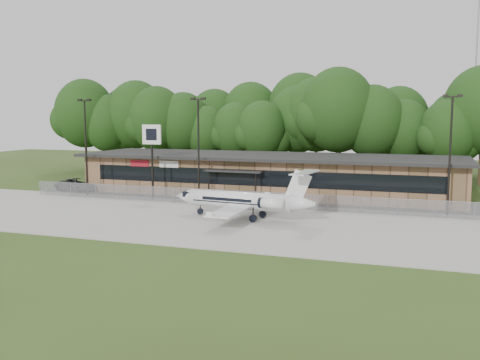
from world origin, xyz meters
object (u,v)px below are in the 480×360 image
at_px(terminal, 268,174).
at_px(suv, 77,185).
at_px(pole_sign, 152,142).
at_px(business_jet, 245,201).

bearing_deg(terminal, suv, -166.12).
height_order(terminal, pole_sign, pole_sign).
bearing_deg(suv, terminal, -66.05).
bearing_deg(business_jet, suv, 163.64).
height_order(business_jet, suv, business_jet).
relative_size(business_jet, suv, 2.46).
distance_m(business_jet, suv, 25.19).
distance_m(terminal, suv, 21.63).
xyz_separation_m(terminal, suv, (-20.95, -5.18, -1.46)).
xyz_separation_m(business_jet, suv, (-23.26, 9.62, -0.81)).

